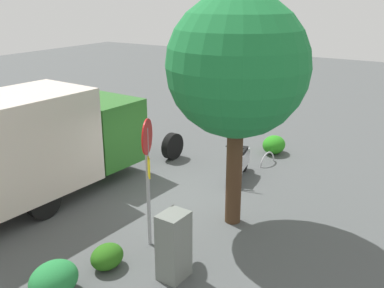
{
  "coord_description": "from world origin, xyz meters",
  "views": [
    {
      "loc": [
        9.12,
        6.09,
        5.35
      ],
      "look_at": [
        -0.49,
        0.06,
        1.49
      ],
      "focal_mm": 41.57,
      "sensor_mm": 36.0,
      "label": 1
    }
  ],
  "objects_px": {
    "bike_rack_hoop": "(267,164)",
    "box_truck_near": "(33,143)",
    "motorcycle": "(240,162)",
    "stop_sign": "(148,164)",
    "utility_cabinet": "(174,246)",
    "street_tree": "(237,67)"
  },
  "relations": [
    {
      "from": "stop_sign",
      "to": "utility_cabinet",
      "type": "height_order",
      "value": "stop_sign"
    },
    {
      "from": "box_truck_near",
      "to": "bike_rack_hoop",
      "type": "relative_size",
      "value": 9.97
    },
    {
      "from": "street_tree",
      "to": "utility_cabinet",
      "type": "xyz_separation_m",
      "value": [
        2.65,
        0.06,
        -3.1
      ]
    },
    {
      "from": "box_truck_near",
      "to": "utility_cabinet",
      "type": "height_order",
      "value": "box_truck_near"
    },
    {
      "from": "box_truck_near",
      "to": "street_tree",
      "type": "xyz_separation_m",
      "value": [
        -1.76,
        4.97,
        2.15
      ]
    },
    {
      "from": "box_truck_near",
      "to": "stop_sign",
      "type": "distance_m",
      "value": 3.91
    },
    {
      "from": "box_truck_near",
      "to": "bike_rack_hoop",
      "type": "distance_m",
      "value": 7.35
    },
    {
      "from": "motorcycle",
      "to": "utility_cabinet",
      "type": "xyz_separation_m",
      "value": [
        5.19,
        1.13,
        0.18
      ]
    },
    {
      "from": "box_truck_near",
      "to": "motorcycle",
      "type": "bearing_deg",
      "value": -38.46
    },
    {
      "from": "stop_sign",
      "to": "utility_cabinet",
      "type": "xyz_separation_m",
      "value": [
        0.72,
        1.14,
        -1.25
      ]
    },
    {
      "from": "street_tree",
      "to": "motorcycle",
      "type": "bearing_deg",
      "value": -157.18
    },
    {
      "from": "street_tree",
      "to": "utility_cabinet",
      "type": "relative_size",
      "value": 3.9
    },
    {
      "from": "stop_sign",
      "to": "bike_rack_hoop",
      "type": "distance_m",
      "value": 6.3
    },
    {
      "from": "utility_cabinet",
      "to": "stop_sign",
      "type": "bearing_deg",
      "value": -122.24
    },
    {
      "from": "motorcycle",
      "to": "bike_rack_hoop",
      "type": "distance_m",
      "value": 1.62
    },
    {
      "from": "motorcycle",
      "to": "stop_sign",
      "type": "height_order",
      "value": "stop_sign"
    },
    {
      "from": "motorcycle",
      "to": "street_tree",
      "type": "bearing_deg",
      "value": 11.87
    },
    {
      "from": "box_truck_near",
      "to": "street_tree",
      "type": "relative_size",
      "value": 1.56
    },
    {
      "from": "box_truck_near",
      "to": "utility_cabinet",
      "type": "relative_size",
      "value": 6.09
    },
    {
      "from": "street_tree",
      "to": "utility_cabinet",
      "type": "distance_m",
      "value": 4.08
    },
    {
      "from": "box_truck_near",
      "to": "motorcycle",
      "type": "distance_m",
      "value": 5.92
    },
    {
      "from": "bike_rack_hoop",
      "to": "box_truck_near",
      "type": "bearing_deg",
      "value": -35.69
    }
  ]
}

